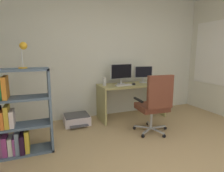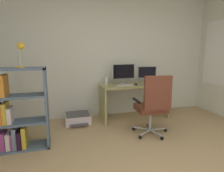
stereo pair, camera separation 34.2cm
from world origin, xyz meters
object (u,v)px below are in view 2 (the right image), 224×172
object	(u,v)px
monitor_secondary	(147,73)
office_chair	(153,104)
monitor_main	(124,72)
keyboard	(125,85)
computer_mouse	(136,84)
bookshelf	(14,115)
printer	(78,118)
desk_lamp	(21,50)
desktop_speaker	(106,81)
desk	(134,93)

from	to	relation	value
monitor_secondary	office_chair	bearing A→B (deg)	-110.14
monitor_main	office_chair	world-z (taller)	monitor_main
keyboard	computer_mouse	xyz separation A→B (m)	(0.24, 0.02, 0.01)
monitor_secondary	bookshelf	world-z (taller)	bookshelf
keyboard	office_chair	distance (m)	0.87
monitor_main	monitor_secondary	size ratio (longest dim) A/B	1.22
monitor_secondary	bookshelf	distance (m)	2.70
computer_mouse	printer	xyz separation A→B (m)	(-1.21, 0.09, -0.66)
office_chair	printer	size ratio (longest dim) A/B	2.13
monitor_main	desk_lamp	size ratio (longest dim) A/B	1.49
bookshelf	desktop_speaker	bearing A→B (deg)	27.75
computer_mouse	monitor_main	bearing A→B (deg)	157.09
monitor_main	desk_lamp	bearing A→B (deg)	-154.16
office_chair	bookshelf	distance (m)	2.15
monitor_main	keyboard	bearing A→B (deg)	-99.73
keyboard	bookshelf	size ratio (longest dim) A/B	0.28
office_chair	desk_lamp	xyz separation A→B (m)	(-1.98, 0.15, 0.88)
bookshelf	desk_lamp	bearing A→B (deg)	0.21
desk	monitor_main	bearing A→B (deg)	156.30
desk	computer_mouse	distance (m)	0.23
desk	printer	world-z (taller)	desk
computer_mouse	desktop_speaker	world-z (taller)	desktop_speaker
monitor_main	printer	xyz separation A→B (m)	(-1.00, -0.08, -0.90)
keyboard	bookshelf	distance (m)	2.07
printer	office_chair	bearing A→B (deg)	-39.11
monitor_main	keyboard	world-z (taller)	monitor_main
computer_mouse	desk_lamp	bearing A→B (deg)	-144.39
monitor_main	desktop_speaker	bearing A→B (deg)	-173.15
desk	keyboard	size ratio (longest dim) A/B	4.20
desktop_speaker	printer	bearing A→B (deg)	-176.87
desktop_speaker	monitor_secondary	bearing A→B (deg)	2.90
desk	computer_mouse	bearing A→B (deg)	-91.40
monitor_main	desk_lamp	xyz separation A→B (m)	(-1.81, -0.88, 0.45)
desk	printer	distance (m)	1.29
desk	monitor_secondary	bearing A→B (deg)	15.70
monitor_main	printer	bearing A→B (deg)	-175.38
monitor_secondary	office_chair	world-z (taller)	monitor_secondary
desktop_speaker	desk	bearing A→B (deg)	-4.30
monitor_main	bookshelf	distance (m)	2.21
monitor_main	keyboard	size ratio (longest dim) A/B	1.51
desk	keyboard	xyz separation A→B (m)	(-0.25, -0.10, 0.21)
monitor_secondary	bookshelf	bearing A→B (deg)	-160.79
keyboard	desktop_speaker	xyz separation A→B (m)	(-0.36, 0.15, 0.07)
monitor_main	monitor_secondary	bearing A→B (deg)	0.01
keyboard	computer_mouse	size ratio (longest dim) A/B	3.40
computer_mouse	monitor_secondary	bearing A→B (deg)	43.70
desk	desk_lamp	world-z (taller)	desk_lamp
keyboard	printer	bearing A→B (deg)	169.21
monitor_main	monitor_secondary	distance (m)	0.55
desk	monitor_main	distance (m)	0.51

